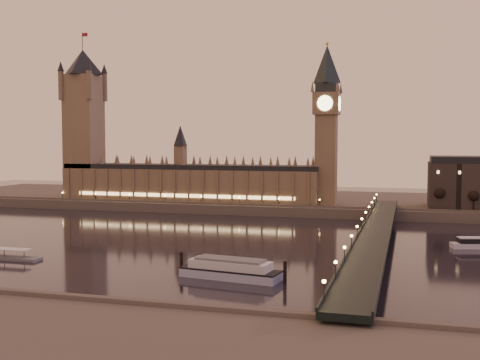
% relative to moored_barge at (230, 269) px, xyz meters
% --- Properties ---
extents(ground, '(700.00, 700.00, 0.00)m').
position_rel_moored_barge_xyz_m(ground, '(-46.16, 66.92, -3.18)').
color(ground, black).
rests_on(ground, ground).
extents(far_embankment, '(560.00, 130.00, 6.00)m').
position_rel_moored_barge_xyz_m(far_embankment, '(-16.16, 231.92, -0.18)').
color(far_embankment, '#423D35').
rests_on(far_embankment, ground).
extents(palace_of_westminster, '(180.00, 26.62, 52.00)m').
position_rel_moored_barge_xyz_m(palace_of_westminster, '(-86.28, 187.91, 18.52)').
color(palace_of_westminster, brown).
rests_on(palace_of_westminster, ground).
extents(victoria_tower, '(31.68, 31.68, 118.00)m').
position_rel_moored_barge_xyz_m(victoria_tower, '(-166.16, 187.92, 62.60)').
color(victoria_tower, brown).
rests_on(victoria_tower, ground).
extents(big_ben, '(17.68, 17.68, 104.00)m').
position_rel_moored_barge_xyz_m(big_ben, '(7.83, 187.91, 60.77)').
color(big_ben, brown).
rests_on(big_ben, ground).
extents(westminster_bridge, '(13.20, 260.00, 15.30)m').
position_rel_moored_barge_xyz_m(westminster_bridge, '(45.45, 66.92, 2.33)').
color(westminster_bridge, black).
rests_on(westminster_bridge, ground).
extents(bare_tree_0, '(5.91, 5.91, 12.02)m').
position_rel_moored_barge_xyz_m(bare_tree_0, '(77.52, 175.92, 11.78)').
color(bare_tree_0, black).
rests_on(bare_tree_0, ground).
extents(bare_tree_1, '(5.91, 5.91, 12.02)m').
position_rel_moored_barge_xyz_m(bare_tree_1, '(94.12, 175.92, 11.78)').
color(bare_tree_1, black).
rests_on(bare_tree_1, ground).
extents(cruise_boat_c, '(25.37, 12.20, 4.90)m').
position_rel_moored_barge_xyz_m(cruise_boat_c, '(90.02, 86.01, -1.03)').
color(cruise_boat_c, silver).
rests_on(cruise_boat_c, ground).
extents(moored_barge, '(40.73, 15.03, 7.54)m').
position_rel_moored_barge_xyz_m(moored_barge, '(0.00, 0.00, 0.00)').
color(moored_barge, '#9BA6C5').
rests_on(moored_barge, ground).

